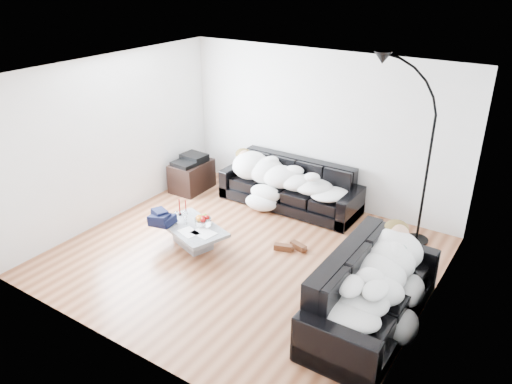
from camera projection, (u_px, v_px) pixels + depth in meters
The scene contains 24 objects.
ground at pixel (244, 256), 7.14m from camera, with size 5.00×5.00×0.00m, color brown.
wall_back at pixel (320, 129), 8.30m from camera, with size 5.00×0.02×2.60m, color silver.
wall_left at pixel (113, 139), 7.84m from camera, with size 0.02×4.50×2.60m, color silver.
wall_right at pixel (435, 222), 5.35m from camera, with size 0.02×4.50×2.60m, color silver.
ceiling at pixel (242, 74), 6.05m from camera, with size 5.00×5.00×0.00m, color white.
sofa_back at pixel (290, 185), 8.45m from camera, with size 2.41×0.83×0.79m, color black.
sofa_right at pixel (373, 290), 5.68m from camera, with size 2.16×0.93×0.88m, color black.
sleeper_back at pixel (289, 173), 8.31m from camera, with size 2.04×0.70×0.41m, color white, non-canonical shape.
sleeper_right at pixel (375, 275), 5.59m from camera, with size 1.85×0.78×0.45m, color white, non-canonical shape.
teal_cushion at pixel (391, 242), 6.10m from camera, with size 0.36×0.30×0.20m, color #0C5846.
coffee_table at pixel (193, 236), 7.37m from camera, with size 1.08×0.63×0.31m, color #939699.
fruit_bowl at pixel (203, 220), 7.32m from camera, with size 0.25×0.25×0.15m, color white.
wine_glass_a at pixel (185, 216), 7.43m from camera, with size 0.07×0.07×0.16m, color white.
wine_glass_b at pixel (176, 217), 7.40m from camera, with size 0.07×0.07×0.16m, color white.
wine_glass_c at pixel (186, 219), 7.33m from camera, with size 0.07×0.07×0.17m, color white.
candle_left at pixel (180, 207), 7.56m from camera, with size 0.05×0.05×0.27m, color maroon.
candle_right at pixel (186, 207), 7.63m from camera, with size 0.04×0.04×0.22m, color maroon.
newspaper_a at pixel (204, 233), 7.11m from camera, with size 0.33×0.25×0.01m, color silver.
newspaper_b at pixel (189, 232), 7.13m from camera, with size 0.30×0.21×0.01m, color silver.
navy_jacket at pixel (158, 214), 7.28m from camera, with size 0.37×0.31×0.18m, color black, non-canonical shape.
shoes at pixel (290, 247), 7.29m from camera, with size 0.45×0.32×0.10m, color #472311, non-canonical shape.
av_cabinet at pixel (192, 176), 9.13m from camera, with size 0.53×0.77×0.53m, color black.
stereo at pixel (191, 159), 8.99m from camera, with size 0.44×0.34×0.13m, color black.
floor_lamp at pixel (428, 167), 7.04m from camera, with size 0.87×0.35×2.39m, color black, non-canonical shape.
Camera 1 is at (3.49, -4.99, 3.85)m, focal length 35.00 mm.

